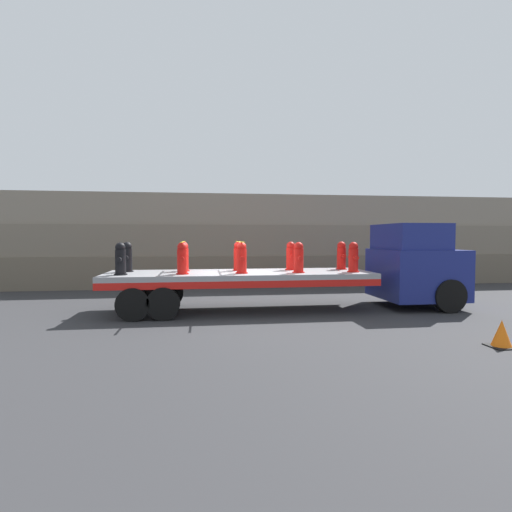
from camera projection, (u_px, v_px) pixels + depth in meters
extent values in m
plane|color=#2D2D30|center=(240.00, 311.00, 12.51)|extent=(120.00, 120.00, 0.00)
cube|color=#665B4C|center=(226.00, 269.00, 19.57)|extent=(60.00, 3.00, 1.44)
cube|color=#756B5B|center=(225.00, 240.00, 19.65)|extent=(60.00, 3.00, 1.44)
cube|color=gray|center=(225.00, 211.00, 19.73)|extent=(60.00, 3.00, 1.44)
cube|color=navy|center=(416.00, 274.00, 13.26)|extent=(2.45, 2.52, 1.62)
cube|color=navy|center=(409.00, 237.00, 13.17)|extent=(1.72, 2.32, 0.84)
cube|color=black|center=(435.00, 264.00, 13.34)|extent=(0.98, 2.22, 0.91)
cylinder|color=black|center=(449.00, 296.00, 12.16)|extent=(1.03, 0.28, 1.03)
cylinder|color=black|center=(409.00, 286.00, 14.53)|extent=(1.03, 0.28, 1.03)
cube|color=gray|center=(240.00, 274.00, 12.45)|extent=(8.18, 2.42, 0.16)
cube|color=red|center=(244.00, 285.00, 11.31)|extent=(8.18, 0.08, 0.20)
cube|color=red|center=(237.00, 276.00, 13.62)|extent=(8.18, 0.08, 0.20)
cylinder|color=black|center=(163.00, 304.00, 11.08)|extent=(0.92, 0.30, 0.92)
cylinder|color=black|center=(169.00, 293.00, 13.28)|extent=(0.92, 0.30, 0.92)
cylinder|color=black|center=(133.00, 304.00, 10.97)|extent=(0.92, 0.30, 0.92)
cylinder|color=black|center=(144.00, 293.00, 13.17)|extent=(0.92, 0.30, 0.92)
cylinder|color=black|center=(121.00, 274.00, 11.44)|extent=(0.37, 0.37, 0.03)
cylinder|color=black|center=(121.00, 262.00, 11.43)|extent=(0.30, 0.30, 0.73)
sphere|color=black|center=(120.00, 247.00, 11.41)|extent=(0.28, 0.28, 0.28)
cylinder|color=black|center=(119.00, 260.00, 11.21)|extent=(0.13, 0.14, 0.13)
cylinder|color=black|center=(122.00, 259.00, 11.64)|extent=(0.13, 0.14, 0.13)
cylinder|color=black|center=(127.00, 271.00, 12.50)|extent=(0.37, 0.37, 0.03)
cylinder|color=black|center=(127.00, 260.00, 12.48)|extent=(0.30, 0.30, 0.73)
sphere|color=black|center=(127.00, 246.00, 12.46)|extent=(0.28, 0.28, 0.28)
cylinder|color=black|center=(126.00, 258.00, 12.26)|extent=(0.13, 0.14, 0.13)
cylinder|color=black|center=(128.00, 257.00, 12.69)|extent=(0.13, 0.14, 0.13)
cylinder|color=red|center=(182.00, 274.00, 11.68)|extent=(0.37, 0.37, 0.03)
cylinder|color=red|center=(182.00, 262.00, 11.67)|extent=(0.30, 0.30, 0.73)
sphere|color=red|center=(182.00, 247.00, 11.65)|extent=(0.28, 0.28, 0.28)
cylinder|color=red|center=(182.00, 259.00, 11.45)|extent=(0.13, 0.14, 0.13)
cylinder|color=red|center=(183.00, 258.00, 11.88)|extent=(0.13, 0.14, 0.13)
cylinder|color=red|center=(184.00, 271.00, 12.74)|extent=(0.37, 0.37, 0.03)
cylinder|color=red|center=(184.00, 260.00, 12.72)|extent=(0.30, 0.30, 0.73)
sphere|color=red|center=(184.00, 246.00, 12.70)|extent=(0.28, 0.28, 0.28)
cylinder|color=red|center=(184.00, 257.00, 12.50)|extent=(0.13, 0.14, 0.13)
cylinder|color=red|center=(184.00, 257.00, 12.93)|extent=(0.13, 0.14, 0.13)
cylinder|color=red|center=(242.00, 273.00, 11.92)|extent=(0.37, 0.37, 0.03)
cylinder|color=red|center=(242.00, 261.00, 11.91)|extent=(0.30, 0.30, 0.73)
sphere|color=red|center=(242.00, 247.00, 11.88)|extent=(0.28, 0.28, 0.28)
cylinder|color=red|center=(242.00, 259.00, 11.69)|extent=(0.13, 0.14, 0.13)
cylinder|color=red|center=(241.00, 258.00, 12.12)|extent=(0.13, 0.14, 0.13)
cylinder|color=red|center=(238.00, 270.00, 12.97)|extent=(0.37, 0.37, 0.03)
cylinder|color=red|center=(238.00, 259.00, 12.96)|extent=(0.30, 0.30, 0.73)
sphere|color=red|center=(238.00, 246.00, 12.94)|extent=(0.28, 0.28, 0.28)
cylinder|color=red|center=(239.00, 257.00, 12.74)|extent=(0.13, 0.14, 0.13)
cylinder|color=red|center=(238.00, 256.00, 13.17)|extent=(0.13, 0.14, 0.13)
cylinder|color=red|center=(298.00, 272.00, 12.16)|extent=(0.37, 0.37, 0.03)
cylinder|color=red|center=(299.00, 261.00, 12.14)|extent=(0.30, 0.30, 0.73)
sphere|color=red|center=(299.00, 247.00, 12.12)|extent=(0.28, 0.28, 0.28)
cylinder|color=red|center=(300.00, 258.00, 11.93)|extent=(0.13, 0.14, 0.13)
cylinder|color=red|center=(297.00, 258.00, 12.35)|extent=(0.13, 0.14, 0.13)
cylinder|color=red|center=(291.00, 269.00, 13.21)|extent=(0.37, 0.37, 0.03)
cylinder|color=red|center=(291.00, 259.00, 13.20)|extent=(0.30, 0.30, 0.73)
sphere|color=red|center=(291.00, 246.00, 13.18)|extent=(0.28, 0.28, 0.28)
cylinder|color=red|center=(292.00, 257.00, 12.98)|extent=(0.13, 0.14, 0.13)
cylinder|color=red|center=(289.00, 256.00, 13.41)|extent=(0.13, 0.14, 0.13)
cylinder|color=red|center=(353.00, 272.00, 12.40)|extent=(0.37, 0.37, 0.03)
cylinder|color=red|center=(353.00, 260.00, 12.38)|extent=(0.30, 0.30, 0.73)
sphere|color=red|center=(353.00, 247.00, 12.36)|extent=(0.28, 0.28, 0.28)
cylinder|color=red|center=(356.00, 258.00, 12.16)|extent=(0.13, 0.14, 0.13)
cylinder|color=red|center=(351.00, 257.00, 12.59)|extent=(0.13, 0.14, 0.13)
cylinder|color=red|center=(341.00, 269.00, 13.45)|extent=(0.37, 0.37, 0.03)
cylinder|color=red|center=(341.00, 258.00, 13.44)|extent=(0.30, 0.30, 0.73)
sphere|color=red|center=(341.00, 246.00, 13.41)|extent=(0.28, 0.28, 0.28)
cylinder|color=red|center=(344.00, 256.00, 13.22)|extent=(0.13, 0.14, 0.13)
cylinder|color=red|center=(339.00, 256.00, 13.65)|extent=(0.13, 0.14, 0.13)
cube|color=yellow|center=(183.00, 242.00, 12.17)|extent=(0.05, 2.62, 0.01)
cube|color=yellow|center=(240.00, 242.00, 12.40)|extent=(0.05, 2.62, 0.01)
cube|color=black|center=(501.00, 346.00, 8.38)|extent=(0.51, 0.51, 0.03)
cone|color=orange|center=(502.00, 333.00, 8.37)|extent=(0.39, 0.39, 0.55)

